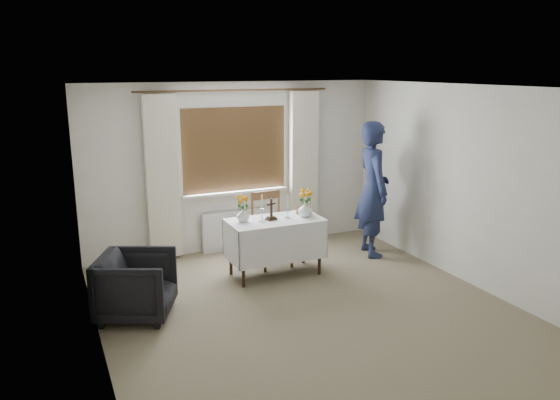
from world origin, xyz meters
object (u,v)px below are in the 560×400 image
at_px(altar_table, 275,247).
at_px(person, 373,189).
at_px(flower_vase_right, 305,210).
at_px(wooden_chair, 272,230).
at_px(flower_vase_left, 243,215).
at_px(armchair, 136,286).
at_px(wooden_cross, 271,209).

distance_m(altar_table, person, 1.75).
bearing_deg(altar_table, flower_vase_right, -5.17).
bearing_deg(flower_vase_right, altar_table, 174.83).
xyz_separation_m(wooden_chair, flower_vase_left, (-0.52, -0.27, 0.34)).
relative_size(person, flower_vase_left, 11.10).
relative_size(armchair, person, 0.41).
bearing_deg(altar_table, person, 6.63).
distance_m(wooden_chair, person, 1.60).
distance_m(person, flower_vase_right, 1.23).
bearing_deg(armchair, wooden_cross, -49.54).
distance_m(person, flower_vase_left, 2.05).
height_order(wooden_chair, wooden_cross, wooden_cross).
bearing_deg(wooden_cross, flower_vase_right, -17.16).
bearing_deg(armchair, altar_table, -50.09).
distance_m(altar_table, flower_vase_right, 0.64).
bearing_deg(flower_vase_right, person, 10.65).
xyz_separation_m(flower_vase_left, flower_vase_right, (0.84, -0.11, 0.01)).
xyz_separation_m(wooden_chair, person, (1.52, -0.16, 0.47)).
height_order(altar_table, wooden_cross, wooden_cross).
bearing_deg(armchair, wooden_chair, -42.08).
distance_m(wooden_cross, flower_vase_left, 0.38).
height_order(person, flower_vase_left, person).
bearing_deg(armchair, flower_vase_right, -53.71).
relative_size(armchair, flower_vase_right, 4.03).
relative_size(flower_vase_left, flower_vase_right, 0.90).
xyz_separation_m(armchair, flower_vase_left, (1.48, 0.61, 0.49)).
bearing_deg(wooden_chair, flower_vase_right, -53.37).
xyz_separation_m(wooden_cross, flower_vase_left, (-0.37, 0.07, -0.06)).
relative_size(wooden_cross, flower_vase_right, 1.46).
distance_m(armchair, flower_vase_left, 1.68).
bearing_deg(wooden_chair, altar_table, -109.56).
bearing_deg(person, flower_vase_left, 105.92).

